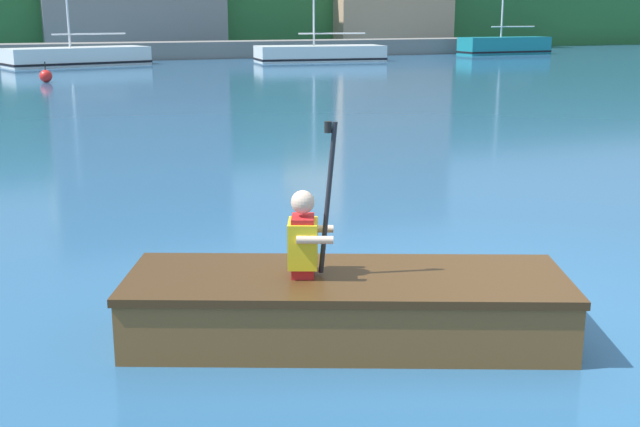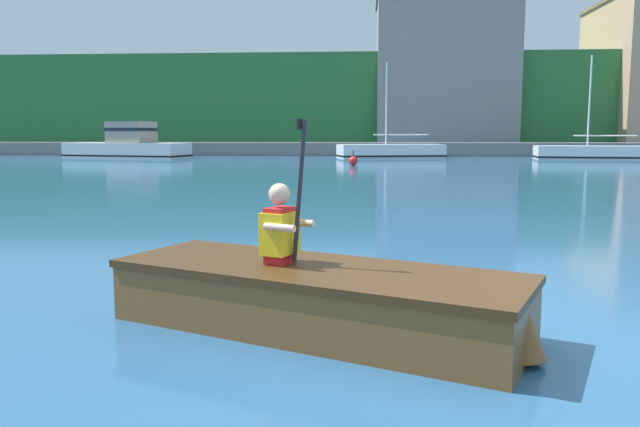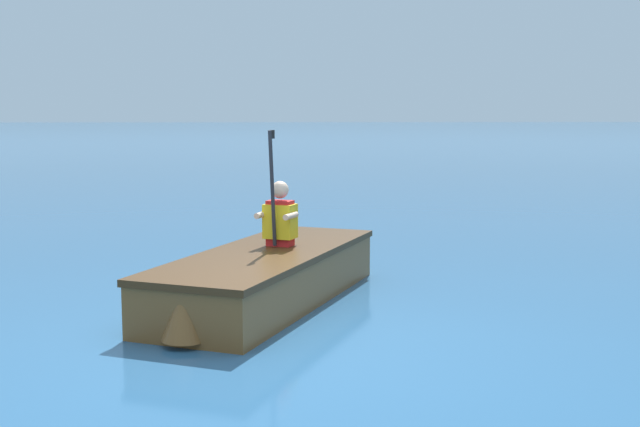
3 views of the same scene
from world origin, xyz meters
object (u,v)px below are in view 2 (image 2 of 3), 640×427
at_px(moored_boat_dock_west_inner, 391,151).
at_px(channel_buoy, 353,161).
at_px(moored_boat_dock_center_far, 593,153).
at_px(rowboat_foreground, 321,295).
at_px(moored_boat_dock_center_near, 128,146).
at_px(person_paddler, 281,228).

xyz_separation_m(moored_boat_dock_west_inner, channel_buoy, (-2.15, -9.40, -0.18)).
xyz_separation_m(moored_boat_dock_center_far, rowboat_foreground, (-13.75, -33.36, -0.10)).
distance_m(rowboat_foreground, channel_buoy, 25.08).
bearing_deg(moored_boat_dock_west_inner, moored_boat_dock_center_near, -175.89).
bearing_deg(moored_boat_dock_center_near, person_paddler, -67.04).
height_order(moored_boat_dock_center_near, moored_boat_dock_center_far, moored_boat_dock_center_far).
distance_m(moored_boat_dock_center_near, moored_boat_dock_center_far, 28.13).
height_order(moored_boat_dock_west_inner, rowboat_foreground, moored_boat_dock_west_inner).
bearing_deg(moored_boat_dock_center_far, channel_buoy, -149.37).
relative_size(moored_boat_dock_center_near, moored_boat_dock_center_far, 1.21).
bearing_deg(moored_boat_dock_west_inner, moored_boat_dock_center_far, -5.44).
bearing_deg(rowboat_foreground, moored_boat_dock_center_far, 67.60).
distance_m(moored_boat_dock_center_far, person_paddler, 36.08).
xyz_separation_m(moored_boat_dock_center_near, person_paddler, (14.05, -33.17, 0.03)).
distance_m(moored_boat_dock_west_inner, channel_buoy, 9.65).
xyz_separation_m(moored_boat_dock_center_near, channel_buoy, (14.15, -8.23, -0.53)).
distance_m(moored_boat_dock_center_near, rowboat_foreground, 36.28).
relative_size(moored_boat_dock_center_near, channel_buoy, 11.34).
bearing_deg(moored_boat_dock_west_inner, person_paddler, -93.75).
bearing_deg(channel_buoy, moored_boat_dock_center_near, 149.81).
xyz_separation_m(moored_boat_dock_center_near, rowboat_foreground, (14.38, -33.31, -0.47)).
height_order(moored_boat_dock_west_inner, channel_buoy, moored_boat_dock_west_inner).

